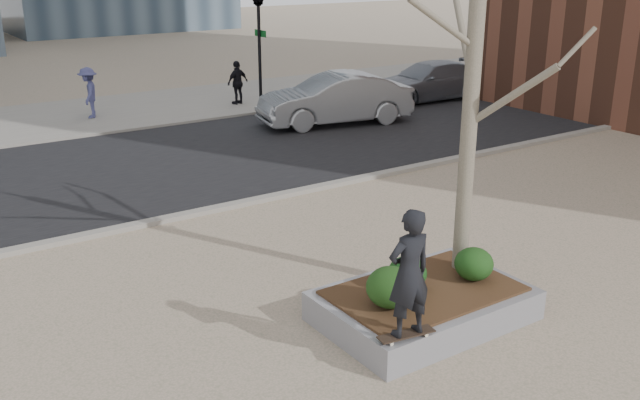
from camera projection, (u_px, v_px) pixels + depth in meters
ground at (370, 338)px, 10.07m from camera, size 120.00×120.00×0.00m
street at (126, 170)px, 17.90m from camera, size 60.00×8.00×0.02m
far_sidewalk at (53, 119)px, 23.39m from camera, size 60.00×6.00×0.02m
planter at (424, 305)px, 10.52m from camera, size 3.00×2.00×0.45m
planter_mulch at (424, 291)px, 10.44m from camera, size 2.70×1.70×0.04m
sycamore_tree at (474, 54)px, 10.12m from camera, size 2.80×2.80×6.60m
shrub_left at (390, 287)px, 9.85m from camera, size 0.68×0.68×0.58m
shrub_middle at (407, 273)px, 10.39m from camera, size 0.57×0.57×0.49m
shrub_right at (474, 264)px, 10.69m from camera, size 0.59×0.59×0.50m
skateboard at (406, 336)px, 9.17m from camera, size 0.80×0.32×0.08m
skateboarder at (409, 273)px, 8.88m from camera, size 0.65×0.45×1.70m
car_silver at (335, 99)px, 22.47m from camera, size 5.06×2.66×1.59m
car_third at (428, 81)px, 26.26m from camera, size 4.91×2.33×1.38m
pedestrian_b at (89, 93)px, 23.29m from camera, size 0.97×1.22×1.65m
pedestrian_c at (238, 82)px, 25.47m from camera, size 0.97×0.58×1.54m
traffic_light_far at (259, 44)px, 24.21m from camera, size 0.60×2.48×4.50m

